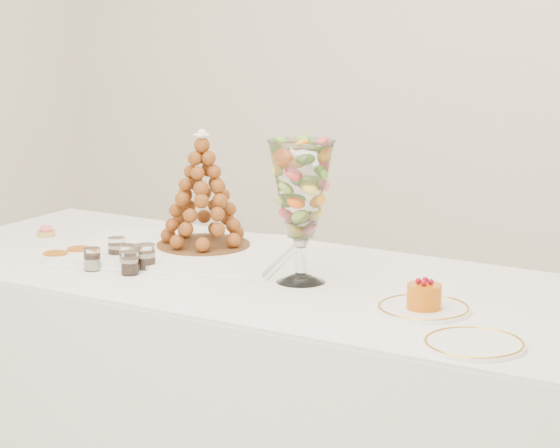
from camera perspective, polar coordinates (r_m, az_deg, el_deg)
The scene contains 15 objects.
buffet_table at distance 3.17m, azimuth -1.08°, elevation -9.69°, with size 2.15×0.89×0.81m.
lace_tray at distance 3.27m, azimuth -5.15°, elevation -1.39°, with size 0.63×0.47×0.02m, color white.
macaron_vase at distance 2.90m, azimuth 1.11°, elevation 1.73°, with size 0.18×0.18×0.38m.
cake_plate at distance 2.72m, azimuth 7.50°, elevation -4.42°, with size 0.23×0.23×0.01m, color white.
spare_plate at distance 2.48m, azimuth 10.11°, elevation -6.20°, with size 0.23×0.23×0.01m, color white.
pink_tart at distance 3.57m, azimuth -12.12°, elevation -0.38°, with size 0.06×0.06×0.04m.
verrine_a at distance 3.21m, azimuth -8.52°, elevation -1.30°, with size 0.05×0.05×0.07m, color white.
verrine_b at distance 3.12m, azimuth -7.94°, elevation -1.70°, with size 0.05×0.05×0.07m, color white.
verrine_c at distance 3.08m, azimuth -7.05°, elevation -1.76°, with size 0.06×0.06×0.08m, color white.
verrine_d at distance 3.11m, azimuth -9.79°, elevation -1.82°, with size 0.05×0.05×0.06m, color white.
verrine_e at distance 3.05m, azimuth -7.85°, elevation -2.04°, with size 0.05×0.05×0.07m, color white.
ramekin_back at distance 3.27m, azimuth -10.43°, elevation -1.53°, with size 0.08×0.08×0.03m, color white.
ramekin_front at distance 3.23m, azimuth -11.63°, elevation -1.75°, with size 0.08×0.08×0.02m, color white.
croquembouche at distance 3.25m, azimuth -4.07°, elevation 1.80°, with size 0.29×0.29×0.35m.
mousse_cake at distance 2.70m, azimuth 7.54°, elevation -3.74°, with size 0.09×0.09×0.08m.
Camera 1 is at (1.44, -2.13, 1.60)m, focal length 70.00 mm.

